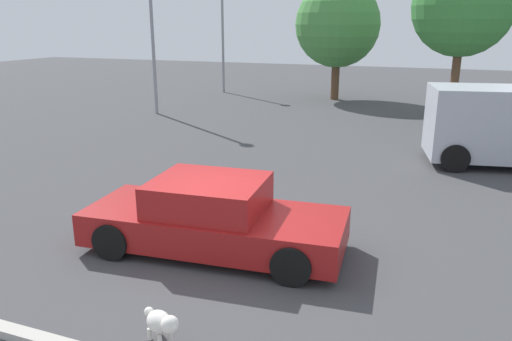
% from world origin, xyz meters
% --- Properties ---
extents(ground_plane, '(80.00, 80.00, 0.00)m').
position_xyz_m(ground_plane, '(0.00, 0.00, 0.00)').
color(ground_plane, '#424244').
extents(sedan_foreground, '(4.63, 2.17, 1.29)m').
position_xyz_m(sedan_foreground, '(-0.17, 0.23, 0.59)').
color(sedan_foreground, maroon).
rests_on(sedan_foreground, ground_plane).
extents(dog, '(0.60, 0.41, 0.46)m').
position_xyz_m(dog, '(0.39, -2.43, 0.29)').
color(dog, white).
rests_on(dog, ground_plane).
extents(light_post_mid, '(0.44, 0.44, 6.18)m').
position_xyz_m(light_post_mid, '(-8.64, 19.16, 4.22)').
color(light_post_mid, gray).
rests_on(light_post_mid, ground_plane).
extents(tree_back_left, '(4.26, 4.26, 5.90)m').
position_xyz_m(tree_back_left, '(-2.07, 18.73, 3.76)').
color(tree_back_left, brown).
rests_on(tree_back_left, ground_plane).
extents(tree_back_right, '(3.82, 3.82, 6.39)m').
position_xyz_m(tree_back_right, '(3.65, 14.29, 4.46)').
color(tree_back_right, brown).
rests_on(tree_back_right, ground_plane).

